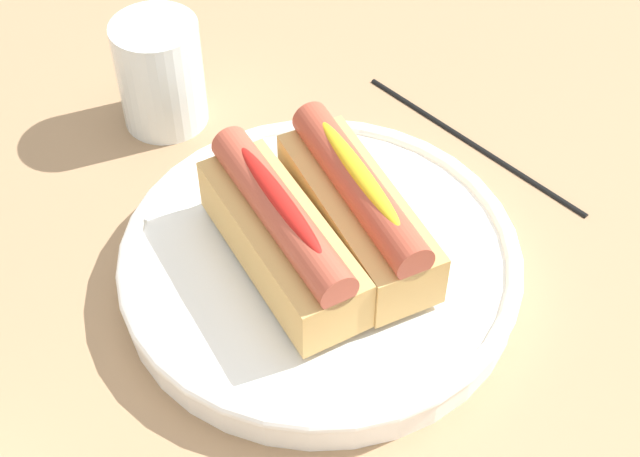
{
  "coord_description": "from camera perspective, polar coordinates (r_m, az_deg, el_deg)",
  "views": [
    {
      "loc": [
        -0.27,
        0.27,
        0.49
      ],
      "look_at": [
        0.03,
        -0.01,
        0.05
      ],
      "focal_mm": 51.72,
      "sensor_mm": 36.0,
      "label": 1
    }
  ],
  "objects": [
    {
      "name": "water_glass",
      "position": [
        0.74,
        -9.83,
        9.27
      ],
      "size": [
        0.07,
        0.07,
        0.09
      ],
      "color": "white",
      "rests_on": "ground_plane"
    },
    {
      "name": "chopstick_near",
      "position": [
        0.74,
        9.4,
        5.3
      ],
      "size": [
        0.22,
        0.01,
        0.01
      ],
      "primitive_type": "cylinder",
      "rotation": [
        0.0,
        1.57,
        0.02
      ],
      "color": "black",
      "rests_on": "ground_plane"
    },
    {
      "name": "hotdog_front",
      "position": [
        0.61,
        2.35,
        1.32
      ],
      "size": [
        0.16,
        0.09,
        0.06
      ],
      "color": "tan",
      "rests_on": "serving_bowl"
    },
    {
      "name": "hotdog_back",
      "position": [
        0.59,
        -2.41,
        -0.33
      ],
      "size": [
        0.16,
        0.08,
        0.06
      ],
      "color": "tan",
      "rests_on": "serving_bowl"
    },
    {
      "name": "serving_bowl",
      "position": [
        0.63,
        -0.0,
        -2.1
      ],
      "size": [
        0.27,
        0.27,
        0.03
      ],
      "color": "white",
      "rests_on": "ground_plane"
    },
    {
      "name": "ground_plane",
      "position": [
        0.63,
        1.4,
        -4.83
      ],
      "size": [
        2.4,
        2.4,
        0.0
      ],
      "primitive_type": "plane",
      "color": "#9E7A56"
    }
  ]
}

